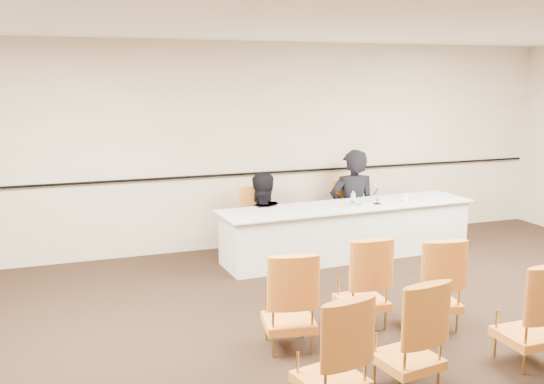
{
  "coord_description": "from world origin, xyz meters",
  "views": [
    {
      "loc": [
        -2.73,
        -4.41,
        2.5
      ],
      "look_at": [
        -0.19,
        2.6,
        1.08
      ],
      "focal_mm": 40.0,
      "sensor_mm": 36.0,
      "label": 1
    }
  ],
  "objects_px": {
    "panelist_main_chair": "(352,213)",
    "panelist_second_chair": "(260,222)",
    "panelist_main": "(352,213)",
    "drinking_glass": "(363,202)",
    "water_bottle": "(353,199)",
    "aud_chair_front_mid": "(362,281)",
    "aud_chair_back_mid": "(408,333)",
    "panelist_second": "(260,231)",
    "aud_chair_back_left": "(331,353)",
    "coffee_cup": "(405,198)",
    "aud_chair_front_left": "(289,299)",
    "microphone": "(377,195)",
    "aud_chair_front_right": "(434,282)",
    "aud_chair_back_right": "(529,312)",
    "panel_table": "(348,231)"
  },
  "relations": [
    {
      "from": "aud_chair_front_mid",
      "to": "aud_chair_front_right",
      "type": "relative_size",
      "value": 1.0
    },
    {
      "from": "panelist_second_chair",
      "to": "coffee_cup",
      "type": "height_order",
      "value": "panelist_second_chair"
    },
    {
      "from": "panelist_main_chair",
      "to": "panelist_second_chair",
      "type": "relative_size",
      "value": 1.0
    },
    {
      "from": "panelist_second_chair",
      "to": "aud_chair_back_right",
      "type": "bearing_deg",
      "value": -76.78
    },
    {
      "from": "aud_chair_front_right",
      "to": "aud_chair_back_left",
      "type": "bearing_deg",
      "value": -137.22
    },
    {
      "from": "panelist_second",
      "to": "aud_chair_back_left",
      "type": "height_order",
      "value": "panelist_second"
    },
    {
      "from": "panelist_main",
      "to": "aud_chair_back_left",
      "type": "relative_size",
      "value": 2.04
    },
    {
      "from": "coffee_cup",
      "to": "aud_chair_front_mid",
      "type": "bearing_deg",
      "value": -130.58
    },
    {
      "from": "drinking_glass",
      "to": "aud_chair_front_right",
      "type": "height_order",
      "value": "aud_chair_front_right"
    },
    {
      "from": "aud_chair_front_right",
      "to": "aud_chair_front_mid",
      "type": "bearing_deg",
      "value": 166.86
    },
    {
      "from": "panelist_main",
      "to": "aud_chair_front_mid",
      "type": "relative_size",
      "value": 2.04
    },
    {
      "from": "drinking_glass",
      "to": "aud_chair_front_left",
      "type": "height_order",
      "value": "aud_chair_front_left"
    },
    {
      "from": "coffee_cup",
      "to": "aud_chair_front_mid",
      "type": "distance_m",
      "value": 2.82
    },
    {
      "from": "panelist_main_chair",
      "to": "panelist_second_chair",
      "type": "height_order",
      "value": "same"
    },
    {
      "from": "panelist_main_chair",
      "to": "aud_chair_front_mid",
      "type": "distance_m",
      "value": 3.1
    },
    {
      "from": "coffee_cup",
      "to": "aud_chair_front_left",
      "type": "distance_m",
      "value": 3.61
    },
    {
      "from": "aud_chair_back_right",
      "to": "water_bottle",
      "type": "bearing_deg",
      "value": 90.06
    },
    {
      "from": "panelist_main",
      "to": "microphone",
      "type": "xyz_separation_m",
      "value": [
        0.03,
        -0.68,
        0.4
      ]
    },
    {
      "from": "microphone",
      "to": "water_bottle",
      "type": "xyz_separation_m",
      "value": [
        -0.38,
        0.0,
        -0.03
      ]
    },
    {
      "from": "panelist_second_chair",
      "to": "aud_chair_back_left",
      "type": "xyz_separation_m",
      "value": [
        -0.83,
        -4.08,
        0.0
      ]
    },
    {
      "from": "water_bottle",
      "to": "aud_chair_back_mid",
      "type": "bearing_deg",
      "value": -110.4
    },
    {
      "from": "drinking_glass",
      "to": "coffee_cup",
      "type": "bearing_deg",
      "value": -1.32
    },
    {
      "from": "panelist_main_chair",
      "to": "water_bottle",
      "type": "distance_m",
      "value": 0.84
    },
    {
      "from": "aud_chair_back_left",
      "to": "aud_chair_back_mid",
      "type": "xyz_separation_m",
      "value": [
        0.73,
        0.1,
        0.0
      ]
    },
    {
      "from": "panelist_main",
      "to": "panelist_second_chair",
      "type": "distance_m",
      "value": 1.5
    },
    {
      "from": "panelist_main",
      "to": "panelist_second_chair",
      "type": "height_order",
      "value": "panelist_main"
    },
    {
      "from": "aud_chair_back_mid",
      "to": "microphone",
      "type": "bearing_deg",
      "value": 55.79
    },
    {
      "from": "drinking_glass",
      "to": "aud_chair_front_right",
      "type": "bearing_deg",
      "value": -101.7
    },
    {
      "from": "panel_table",
      "to": "microphone",
      "type": "xyz_separation_m",
      "value": [
        0.39,
        -0.1,
        0.51
      ]
    },
    {
      "from": "coffee_cup",
      "to": "aud_chair_front_left",
      "type": "height_order",
      "value": "aud_chair_front_left"
    },
    {
      "from": "aud_chair_front_left",
      "to": "aud_chair_back_right",
      "type": "bearing_deg",
      "value": -18.19
    },
    {
      "from": "water_bottle",
      "to": "aud_chair_back_right",
      "type": "height_order",
      "value": "water_bottle"
    },
    {
      "from": "panelist_main",
      "to": "drinking_glass",
      "type": "height_order",
      "value": "panelist_main"
    },
    {
      "from": "panelist_second",
      "to": "drinking_glass",
      "type": "relative_size",
      "value": 16.8
    },
    {
      "from": "aud_chair_front_right",
      "to": "aud_chair_back_right",
      "type": "distance_m",
      "value": 1.01
    },
    {
      "from": "aud_chair_back_right",
      "to": "aud_chair_back_left",
      "type": "bearing_deg",
      "value": -175.91
    },
    {
      "from": "aud_chair_front_mid",
      "to": "aud_chair_back_right",
      "type": "bearing_deg",
      "value": -48.68
    },
    {
      "from": "water_bottle",
      "to": "aud_chair_front_mid",
      "type": "xyz_separation_m",
      "value": [
        -0.99,
        -2.12,
        -0.37
      ]
    },
    {
      "from": "water_bottle",
      "to": "aud_chair_front_left",
      "type": "bearing_deg",
      "value": -128.63
    },
    {
      "from": "aud_chair_front_mid",
      "to": "aud_chair_back_mid",
      "type": "relative_size",
      "value": 1.0
    },
    {
      "from": "aud_chair_back_mid",
      "to": "panelist_second",
      "type": "bearing_deg",
      "value": 80.1
    },
    {
      "from": "drinking_glass",
      "to": "aud_chair_back_mid",
      "type": "bearing_deg",
      "value": -112.8
    },
    {
      "from": "panelist_main",
      "to": "microphone",
      "type": "distance_m",
      "value": 0.79
    },
    {
      "from": "panel_table",
      "to": "coffee_cup",
      "type": "xyz_separation_m",
      "value": [
        0.85,
        -0.09,
        0.43
      ]
    },
    {
      "from": "aud_chair_front_mid",
      "to": "aud_chair_front_left",
      "type": "bearing_deg",
      "value": -162.63
    },
    {
      "from": "panelist_second",
      "to": "aud_chair_front_right",
      "type": "height_order",
      "value": "panelist_second"
    },
    {
      "from": "water_bottle",
      "to": "aud_chair_front_left",
      "type": "relative_size",
      "value": 0.22
    },
    {
      "from": "panel_table",
      "to": "aud_chair_back_right",
      "type": "xyz_separation_m",
      "value": [
        0.0,
        -3.45,
        0.1
      ]
    },
    {
      "from": "aud_chair_front_right",
      "to": "panelist_second_chair",
      "type": "bearing_deg",
      "value": 114.95
    },
    {
      "from": "panelist_main_chair",
      "to": "panelist_second_chair",
      "type": "distance_m",
      "value": 1.5
    }
  ]
}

